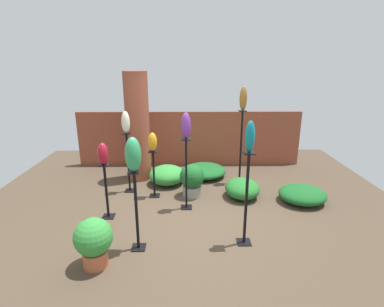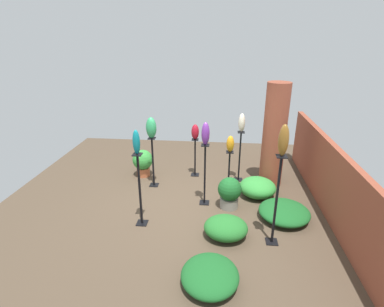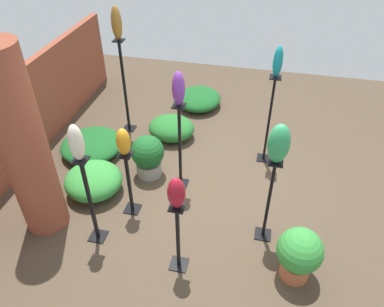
{
  "view_description": "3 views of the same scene",
  "coord_description": "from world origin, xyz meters",
  "px_view_note": "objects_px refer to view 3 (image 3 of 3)",
  "views": [
    {
      "loc": [
        -0.05,
        -4.66,
        2.58
      ],
      "look_at": [
        0.03,
        0.21,
        1.07
      ],
      "focal_mm": 28.0,
      "sensor_mm": 36.0,
      "label": 1
    },
    {
      "loc": [
        5.42,
        0.57,
        3.28
      ],
      "look_at": [
        -0.1,
        0.02,
        1.1
      ],
      "focal_mm": 28.0,
      "sensor_mm": 36.0,
      "label": 2
    },
    {
      "loc": [
        -3.93,
        -0.76,
        3.66
      ],
      "look_at": [
        -0.29,
        0.07,
        0.75
      ],
      "focal_mm": 35.0,
      "sensor_mm": 36.0,
      "label": 3
    }
  ],
  "objects_px": {
    "potted_plant_mid_right": "(148,155)",
    "pedestal_ruby": "(178,240)",
    "pedestal_ivory": "(91,205)",
    "art_vase_bronze": "(117,23)",
    "art_vase_teal": "(278,62)",
    "art_vase_amber": "(123,142)",
    "brick_pillar": "(24,147)",
    "pedestal_bronze": "(125,91)",
    "pedestal_jade": "(268,204)",
    "art_vase_jade": "(279,144)",
    "pedestal_teal": "(268,124)",
    "art_vase_ruby": "(176,193)",
    "art_vase_ivory": "(76,143)",
    "potted_plant_front_right": "(299,253)",
    "pedestal_violet": "(180,151)",
    "pedestal_amber": "(129,186)",
    "art_vase_violet": "(179,89)"
  },
  "relations": [
    {
      "from": "brick_pillar",
      "to": "pedestal_teal",
      "type": "bearing_deg",
      "value": -53.68
    },
    {
      "from": "pedestal_jade",
      "to": "art_vase_amber",
      "type": "bearing_deg",
      "value": 88.29
    },
    {
      "from": "pedestal_bronze",
      "to": "pedestal_jade",
      "type": "bearing_deg",
      "value": -127.22
    },
    {
      "from": "art_vase_ruby",
      "to": "art_vase_teal",
      "type": "xyz_separation_m",
      "value": [
        2.2,
        -0.8,
        0.48
      ]
    },
    {
      "from": "art_vase_violet",
      "to": "potted_plant_front_right",
      "type": "height_order",
      "value": "art_vase_violet"
    },
    {
      "from": "pedestal_ruby",
      "to": "pedestal_teal",
      "type": "bearing_deg",
      "value": -20.04
    },
    {
      "from": "potted_plant_front_right",
      "to": "art_vase_amber",
      "type": "bearing_deg",
      "value": 75.38
    },
    {
      "from": "art_vase_teal",
      "to": "art_vase_amber",
      "type": "distance_m",
      "value": 2.26
    },
    {
      "from": "pedestal_bronze",
      "to": "art_vase_ruby",
      "type": "xyz_separation_m",
      "value": [
        -2.52,
        -1.54,
        0.4
      ]
    },
    {
      "from": "pedestal_amber",
      "to": "art_vase_ivory",
      "type": "bearing_deg",
      "value": 154.55
    },
    {
      "from": "pedestal_ivory",
      "to": "pedestal_amber",
      "type": "bearing_deg",
      "value": -25.45
    },
    {
      "from": "potted_plant_mid_right",
      "to": "pedestal_ruby",
      "type": "bearing_deg",
      "value": -150.31
    },
    {
      "from": "potted_plant_mid_right",
      "to": "art_vase_bronze",
      "type": "bearing_deg",
      "value": 33.72
    },
    {
      "from": "pedestal_ivory",
      "to": "pedestal_ruby",
      "type": "relative_size",
      "value": 1.29
    },
    {
      "from": "brick_pillar",
      "to": "pedestal_ivory",
      "type": "xyz_separation_m",
      "value": [
        -0.1,
        -0.73,
        -0.63
      ]
    },
    {
      "from": "pedestal_teal",
      "to": "art_vase_amber",
      "type": "height_order",
      "value": "pedestal_teal"
    },
    {
      "from": "brick_pillar",
      "to": "pedestal_ivory",
      "type": "relative_size",
      "value": 1.94
    },
    {
      "from": "pedestal_bronze",
      "to": "art_vase_amber",
      "type": "xyz_separation_m",
      "value": [
        -1.81,
        -0.72,
        0.38
      ]
    },
    {
      "from": "pedestal_ivory",
      "to": "art_vase_jade",
      "type": "relative_size",
      "value": 2.62
    },
    {
      "from": "art_vase_ivory",
      "to": "art_vase_bronze",
      "type": "bearing_deg",
      "value": 11.13
    },
    {
      "from": "pedestal_violet",
      "to": "art_vase_ivory",
      "type": "height_order",
      "value": "art_vase_ivory"
    },
    {
      "from": "pedestal_amber",
      "to": "art_vase_teal",
      "type": "xyz_separation_m",
      "value": [
        1.49,
        -1.62,
        1.2
      ]
    },
    {
      "from": "potted_plant_front_right",
      "to": "pedestal_teal",
      "type": "bearing_deg",
      "value": 13.44
    },
    {
      "from": "pedestal_ivory",
      "to": "art_vase_bronze",
      "type": "bearing_deg",
      "value": 11.13
    },
    {
      "from": "pedestal_jade",
      "to": "art_vase_jade",
      "type": "height_order",
      "value": "art_vase_jade"
    },
    {
      "from": "pedestal_ruby",
      "to": "art_vase_ruby",
      "type": "bearing_deg",
      "value": 90.0
    },
    {
      "from": "pedestal_ruby",
      "to": "pedestal_violet",
      "type": "xyz_separation_m",
      "value": [
        1.34,
        0.32,
        0.17
      ]
    },
    {
      "from": "art_vase_ivory",
      "to": "art_vase_violet",
      "type": "bearing_deg",
      "value": -33.03
    },
    {
      "from": "pedestal_ivory",
      "to": "art_vase_bronze",
      "type": "xyz_separation_m",
      "value": [
        2.34,
        0.46,
        1.27
      ]
    },
    {
      "from": "pedestal_ivory",
      "to": "pedestal_jade",
      "type": "height_order",
      "value": "pedestal_ivory"
    },
    {
      "from": "potted_plant_mid_right",
      "to": "potted_plant_front_right",
      "type": "height_order",
      "value": "potted_plant_front_right"
    },
    {
      "from": "brick_pillar",
      "to": "potted_plant_front_right",
      "type": "distance_m",
      "value": 3.21
    },
    {
      "from": "art_vase_jade",
      "to": "potted_plant_front_right",
      "type": "relative_size",
      "value": 0.69
    },
    {
      "from": "art_vase_jade",
      "to": "potted_plant_mid_right",
      "type": "relative_size",
      "value": 0.72
    },
    {
      "from": "art_vase_amber",
      "to": "potted_plant_front_right",
      "type": "relative_size",
      "value": 0.54
    },
    {
      "from": "art_vase_ivory",
      "to": "art_vase_jade",
      "type": "height_order",
      "value": "art_vase_ivory"
    },
    {
      "from": "pedestal_ivory",
      "to": "art_vase_teal",
      "type": "distance_m",
      "value": 2.96
    },
    {
      "from": "brick_pillar",
      "to": "art_vase_ivory",
      "type": "height_order",
      "value": "brick_pillar"
    },
    {
      "from": "pedestal_teal",
      "to": "art_vase_amber",
      "type": "distance_m",
      "value": 2.25
    },
    {
      "from": "art_vase_teal",
      "to": "potted_plant_mid_right",
      "type": "xyz_separation_m",
      "value": [
        -0.74,
        1.63,
        -1.27
      ]
    },
    {
      "from": "art_vase_jade",
      "to": "potted_plant_mid_right",
      "type": "height_order",
      "value": "art_vase_jade"
    },
    {
      "from": "pedestal_ivory",
      "to": "art_vase_ruby",
      "type": "bearing_deg",
      "value": -99.19
    },
    {
      "from": "pedestal_amber",
      "to": "art_vase_bronze",
      "type": "distance_m",
      "value": 2.41
    },
    {
      "from": "brick_pillar",
      "to": "art_vase_amber",
      "type": "bearing_deg",
      "value": -66.33
    },
    {
      "from": "art_vase_ivory",
      "to": "pedestal_ruby",
      "type": "bearing_deg",
      "value": -99.19
    },
    {
      "from": "art_vase_jade",
      "to": "pedestal_teal",
      "type": "bearing_deg",
      "value": 4.03
    },
    {
      "from": "brick_pillar",
      "to": "pedestal_bronze",
      "type": "relative_size",
      "value": 1.5
    },
    {
      "from": "pedestal_bronze",
      "to": "potted_plant_front_right",
      "type": "xyz_separation_m",
      "value": [
        -2.36,
        -2.83,
        -0.36
      ]
    },
    {
      "from": "art_vase_bronze",
      "to": "pedestal_jade",
      "type": "bearing_deg",
      "value": -127.22
    },
    {
      "from": "pedestal_jade",
      "to": "art_vase_ruby",
      "type": "relative_size",
      "value": 3.17
    }
  ]
}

